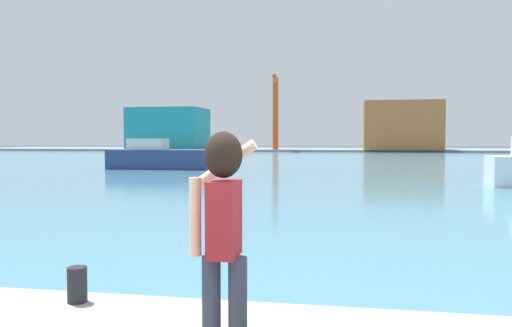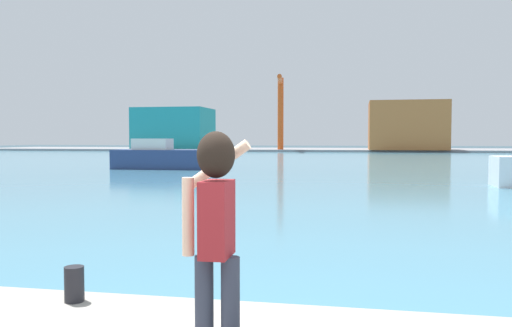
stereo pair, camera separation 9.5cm
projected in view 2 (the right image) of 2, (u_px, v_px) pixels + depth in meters
ground_plane at (345, 160)px, 52.46m from camera, size 220.00×220.00×0.00m
harbor_water at (345, 160)px, 54.42m from camera, size 140.00×100.00×0.02m
far_shore_dock at (349, 150)px, 93.65m from camera, size 140.00×20.00×0.36m
person_photographer at (216, 223)px, 3.79m from camera, size 0.52×0.55×1.74m
harbor_bollard at (74, 284)px, 5.35m from camera, size 0.20×0.20×0.37m
boat_moored at (163, 157)px, 37.33m from camera, size 7.45×2.66×2.19m
warehouse_left at (174, 128)px, 97.88m from camera, size 13.39×10.54×7.55m
warehouse_right at (407, 126)px, 86.11m from camera, size 12.42×9.60×8.00m
port_crane at (280, 105)px, 86.51m from camera, size 1.95×9.50×12.13m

